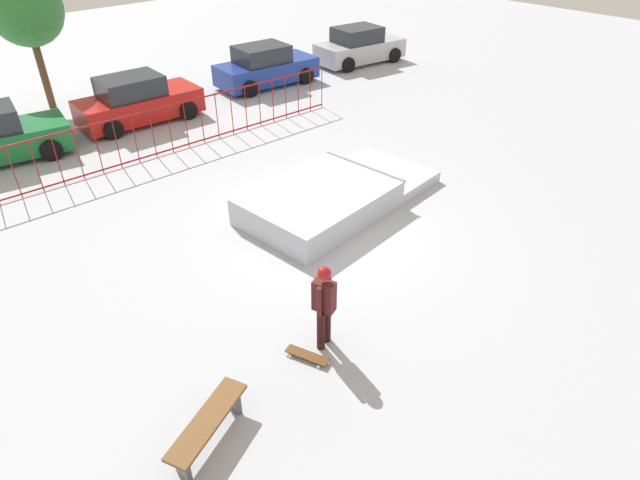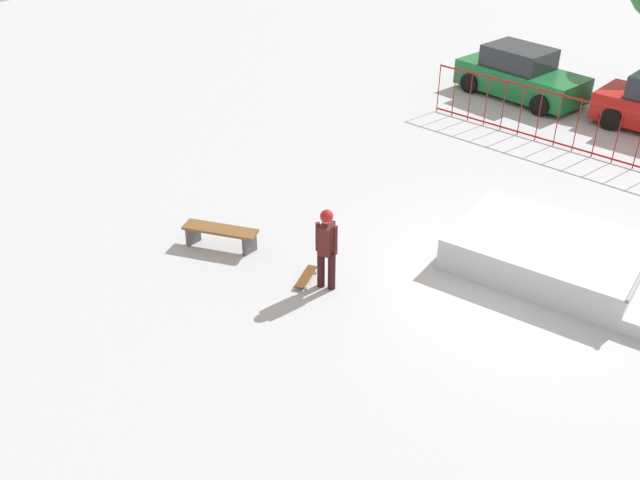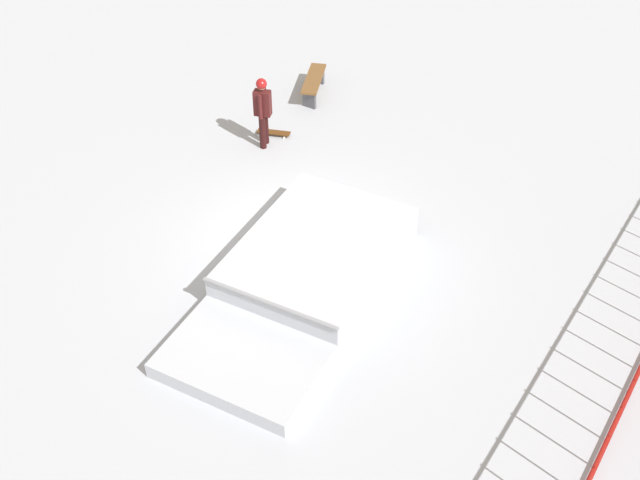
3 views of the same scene
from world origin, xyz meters
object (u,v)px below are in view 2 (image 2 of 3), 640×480
at_px(skate_ramp, 570,262).
at_px(skater, 326,244).
at_px(parked_car_green, 520,75).
at_px(park_bench, 221,233).
at_px(skateboard, 306,277).

bearing_deg(skate_ramp, skater, -140.47).
distance_m(skate_ramp, parked_car_green, 10.33).
distance_m(park_bench, parked_car_green, 12.55).
height_order(skate_ramp, skateboard, skate_ramp).
height_order(skater, park_bench, skater).
distance_m(skate_ramp, park_bench, 7.15).
relative_size(skateboard, parked_car_green, 0.19).
height_order(skate_ramp, skater, skater).
distance_m(skater, park_bench, 2.73).
xyz_separation_m(skate_ramp, park_bench, (-6.10, -3.73, 0.04)).
height_order(park_bench, parked_car_green, parked_car_green).
bearing_deg(parked_car_green, park_bench, -83.72).
bearing_deg(parked_car_green, skate_ramp, -48.98).
relative_size(skater, parked_car_green, 0.40).
relative_size(skate_ramp, skateboard, 6.84).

